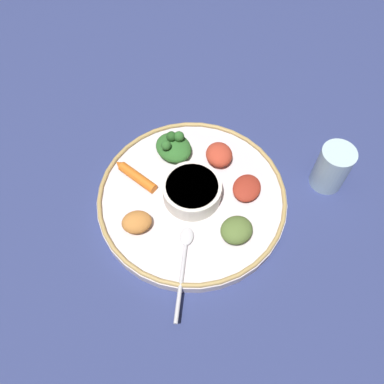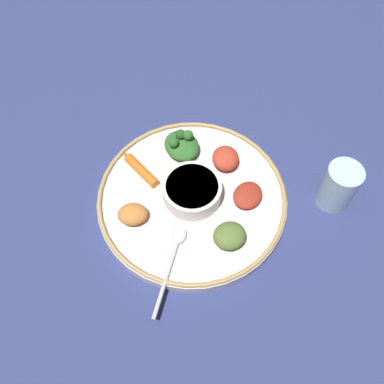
{
  "view_description": "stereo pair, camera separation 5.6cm",
  "coord_description": "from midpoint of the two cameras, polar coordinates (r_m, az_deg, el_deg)",
  "views": [
    {
      "loc": [
        -0.36,
        0.1,
        0.66
      ],
      "look_at": [
        0.0,
        0.0,
        0.04
      ],
      "focal_mm": 37.4,
      "sensor_mm": 36.0,
      "label": 1
    },
    {
      "loc": [
        -0.37,
        0.05,
        0.66
      ],
      "look_at": [
        0.0,
        0.0,
        0.04
      ],
      "focal_mm": 37.4,
      "sensor_mm": 36.0,
      "label": 2
    }
  ],
  "objects": [
    {
      "name": "ground_plane",
      "position": [
        0.75,
        2.14,
        -1.56
      ],
      "size": [
        2.4,
        2.4,
        0.0
      ],
      "primitive_type": "plane",
      "color": "navy"
    },
    {
      "name": "platter",
      "position": [
        0.74,
        2.17,
        -1.16
      ],
      "size": [
        0.35,
        0.35,
        0.02
      ],
      "primitive_type": "cylinder",
      "color": "silver",
      "rests_on": "ground_plane"
    },
    {
      "name": "platter_rim",
      "position": [
        0.73,
        2.2,
        -0.63
      ],
      "size": [
        0.35,
        0.35,
        0.01
      ],
      "primitive_type": "torus",
      "color": "tan",
      "rests_on": "platter"
    },
    {
      "name": "center_bowl",
      "position": [
        0.72,
        2.25,
        0.07
      ],
      "size": [
        0.11,
        0.11,
        0.04
      ],
      "color": "silver",
      "rests_on": "platter"
    },
    {
      "name": "spoon",
      "position": [
        0.68,
        -0.29,
        -9.18
      ],
      "size": [
        0.16,
        0.08,
        0.01
      ],
      "color": "silver",
      "rests_on": "platter"
    },
    {
      "name": "greens_pile",
      "position": [
        0.78,
        0.61,
        6.67
      ],
      "size": [
        0.1,
        0.09,
        0.04
      ],
      "color": "#2D6628",
      "rests_on": "platter"
    },
    {
      "name": "carrot_near_spoon",
      "position": [
        0.76,
        -5.37,
        3.2
      ],
      "size": [
        0.09,
        0.07,
        0.02
      ],
      "color": "orange",
      "rests_on": "platter"
    },
    {
      "name": "mound_beet",
      "position": [
        0.73,
        10.13,
        -0.61
      ],
      "size": [
        0.08,
        0.08,
        0.02
      ],
      "primitive_type": "ellipsoid",
      "rotation": [
        0.0,
        0.0,
        5.57
      ],
      "color": "maroon",
      "rests_on": "platter"
    },
    {
      "name": "mound_collards",
      "position": [
        0.69,
        7.75,
        -6.37
      ],
      "size": [
        0.06,
        0.07,
        0.03
      ],
      "primitive_type": "ellipsoid",
      "rotation": [
        0.0,
        0.0,
        1.83
      ],
      "color": "#567033",
      "rests_on": "platter"
    },
    {
      "name": "mound_berbere_red",
      "position": [
        0.76,
        6.91,
        4.65
      ],
      "size": [
        0.06,
        0.05,
        0.03
      ],
      "primitive_type": "ellipsoid",
      "rotation": [
        0.0,
        0.0,
        3.07
      ],
      "color": "#B73D28",
      "rests_on": "platter"
    },
    {
      "name": "mound_squash",
      "position": [
        0.7,
        -6.19,
        -3.33
      ],
      "size": [
        0.05,
        0.06,
        0.03
      ],
      "primitive_type": "ellipsoid",
      "rotation": [
        0.0,
        0.0,
        4.64
      ],
      "color": "#C67A38",
      "rests_on": "platter"
    },
    {
      "name": "drinking_glass",
      "position": [
        0.78,
        21.98,
        0.41
      ],
      "size": [
        0.06,
        0.06,
        0.09
      ],
      "color": "silver",
      "rests_on": "ground_plane"
    }
  ]
}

